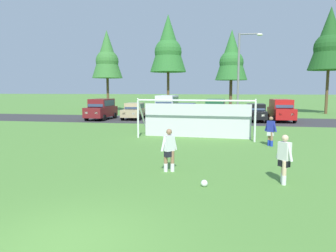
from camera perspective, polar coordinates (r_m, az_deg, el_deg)
ground_plane at (r=21.02m, az=1.78°, el=-1.91°), size 400.00×400.00×0.00m
parking_lot_strip at (r=32.36m, az=4.86°, el=1.06°), size 52.00×8.40×0.01m
soccer_ball at (r=10.35m, az=6.59°, el=-10.26°), size 0.22×0.22×0.22m
soccer_goal at (r=20.35m, az=5.08°, el=1.45°), size 7.51×2.35×2.57m
player_striker_near at (r=18.27m, az=18.09°, el=-0.92°), size 0.64×0.51×1.64m
player_midfield_center at (r=11.10m, az=20.29°, el=-5.68°), size 0.49×0.66×1.64m
player_defender_far at (r=11.94m, az=0.20°, el=-4.42°), size 0.59×0.58×1.64m
parked_car_slot_far_left at (r=33.71m, az=-12.00°, el=3.05°), size 2.24×4.65×2.16m
parked_car_slot_left at (r=33.54m, az=-6.14°, el=2.73°), size 2.12×4.25×1.72m
parked_car_slot_center_left at (r=33.64m, az=-0.15°, el=3.58°), size 2.20×4.80×2.52m
parked_car_slot_center at (r=32.42m, az=3.25°, el=2.63°), size 2.25×4.31×1.72m
parked_car_slot_center_right at (r=32.16m, az=8.56°, el=2.96°), size 2.28×4.67×2.16m
parked_car_slot_right at (r=32.28m, az=15.62°, el=2.38°), size 2.07×4.22×1.72m
parked_car_slot_far_right at (r=32.97m, az=19.80°, el=2.73°), size 2.31×4.69×2.16m
tree_left_edge at (r=46.63m, az=-10.98°, el=12.35°), size 4.30×4.30×11.47m
tree_mid_left at (r=44.85m, az=0.03°, el=14.40°), size 5.02×5.02×13.38m
tree_center_back at (r=39.43m, az=11.43°, el=12.18°), size 3.84×3.84×10.25m
tree_mid_right at (r=46.04m, az=27.25°, el=13.59°), size 5.06×5.06×13.50m
street_lamp at (r=26.91m, az=12.97°, el=8.29°), size 2.00×0.32×7.69m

